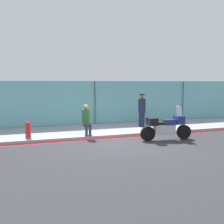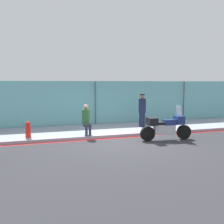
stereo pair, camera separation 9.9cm
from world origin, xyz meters
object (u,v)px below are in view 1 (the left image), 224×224
(person_seated_on_curb, at_px, (86,118))
(fire_hydrant, at_px, (28,130))
(motorcycle, at_px, (166,127))
(officer_standing, at_px, (142,110))

(person_seated_on_curb, bearing_deg, fire_hydrant, 177.55)
(motorcycle, height_order, person_seated_on_curb, person_seated_on_curb)
(officer_standing, height_order, person_seated_on_curb, officer_standing)
(person_seated_on_curb, xyz_separation_m, fire_hydrant, (-2.41, 0.10, -0.40))
(motorcycle, relative_size, officer_standing, 1.34)
(fire_hydrant, bearing_deg, officer_standing, 10.30)
(person_seated_on_curb, distance_m, fire_hydrant, 2.45)
(person_seated_on_curb, relative_size, fire_hydrant, 1.97)
(motorcycle, height_order, fire_hydrant, motorcycle)
(officer_standing, distance_m, person_seated_on_curb, 3.34)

